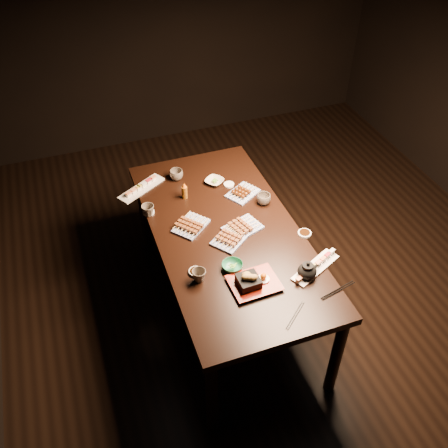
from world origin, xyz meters
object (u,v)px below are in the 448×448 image
(edamame_bowl_cream, at_px, (214,181))
(condiment_bottle, at_px, (184,191))
(yakitori_plate_center, at_px, (230,236))
(sushi_platter_near, at_px, (316,266))
(edamame_bowl_green, at_px, (232,266))
(teacup_far_left, at_px, (148,210))
(teacup_mid_right, at_px, (264,199))
(teapot, at_px, (307,270))
(tempura_tray, at_px, (254,279))
(yakitori_plate_right, at_px, (243,225))
(sushi_platter_far, at_px, (141,187))
(teacup_far_right, at_px, (176,175))
(teacup_near_left, at_px, (199,276))
(dining_table, at_px, (226,271))
(yakitori_plate_left, at_px, (191,224))

(edamame_bowl_cream, distance_m, condiment_bottle, 0.27)
(yakitori_plate_center, bearing_deg, sushi_platter_near, -83.25)
(edamame_bowl_green, relative_size, teacup_far_left, 1.48)
(teacup_mid_right, distance_m, teapot, 0.70)
(edamame_bowl_green, bearing_deg, tempura_tray, -65.87)
(condiment_bottle, bearing_deg, teacup_far_left, -161.07)
(yakitori_plate_right, bearing_deg, condiment_bottle, 102.26)
(sushi_platter_near, relative_size, teapot, 2.65)
(sushi_platter_near, xyz_separation_m, yakitori_plate_center, (-0.39, 0.40, 0.01))
(sushi_platter_far, xyz_separation_m, teacup_far_left, (-0.02, -0.29, 0.02))
(tempura_tray, bearing_deg, sushi_platter_far, 108.18)
(teacup_mid_right, bearing_deg, sushi_platter_near, -85.77)
(sushi_platter_near, xyz_separation_m, teacup_far_right, (-0.53, 1.13, 0.02))
(tempura_tray, bearing_deg, condiment_bottle, 97.03)
(sushi_platter_far, bearing_deg, teacup_mid_right, 118.40)
(teacup_near_left, relative_size, teacup_far_left, 0.97)
(edamame_bowl_cream, bearing_deg, condiment_bottle, -160.07)
(yakitori_plate_center, distance_m, condiment_bottle, 0.52)
(sushi_platter_near, bearing_deg, yakitori_plate_right, 95.21)
(sushi_platter_near, height_order, sushi_platter_far, sushi_platter_far)
(dining_table, height_order, teapot, teapot)
(yakitori_plate_center, height_order, teacup_mid_right, teacup_mid_right)
(edamame_bowl_cream, height_order, condiment_bottle, condiment_bottle)
(teacup_far_right, bearing_deg, condiment_bottle, -91.26)
(sushi_platter_far, distance_m, tempura_tray, 1.17)
(sushi_platter_near, bearing_deg, edamame_bowl_cream, 80.87)
(sushi_platter_far, bearing_deg, condiment_bottle, 111.88)
(teacup_near_left, bearing_deg, teapot, -17.04)
(yakitori_plate_right, bearing_deg, teacup_far_right, 92.48)
(edamame_bowl_cream, relative_size, teacup_far_left, 1.48)
(sushi_platter_far, relative_size, edamame_bowl_cream, 2.95)
(sushi_platter_far, height_order, teacup_far_left, teacup_far_left)
(dining_table, relative_size, condiment_bottle, 14.61)
(tempura_tray, distance_m, teacup_near_left, 0.32)
(teacup_far_left, xyz_separation_m, teapot, (0.74, -0.85, 0.02))
(sushi_platter_near, xyz_separation_m, edamame_bowl_cream, (-0.29, 0.99, -0.01))
(dining_table, xyz_separation_m, yakitori_plate_left, (-0.20, 0.12, 0.40))
(teacup_far_right, bearing_deg, teacup_far_left, -131.35)
(teacup_near_left, bearing_deg, edamame_bowl_green, 5.72)
(sushi_platter_near, distance_m, yakitori_plate_left, 0.84)
(sushi_platter_far, height_order, edamame_bowl_cream, sushi_platter_far)
(edamame_bowl_green, xyz_separation_m, teacup_near_left, (-0.21, -0.02, 0.02))
(edamame_bowl_cream, bearing_deg, teapot, -78.48)
(edamame_bowl_cream, height_order, tempura_tray, tempura_tray)
(edamame_bowl_cream, xyz_separation_m, teacup_near_left, (-0.38, -0.85, 0.02))
(edamame_bowl_green, relative_size, condiment_bottle, 1.01)
(yakitori_plate_right, xyz_separation_m, teacup_mid_right, (0.23, 0.19, 0.01))
(teacup_far_left, xyz_separation_m, teacup_far_right, (0.28, 0.32, -0.00))
(yakitori_plate_left, bearing_deg, sushi_platter_far, 73.49)
(edamame_bowl_green, relative_size, teacup_far_right, 1.30)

